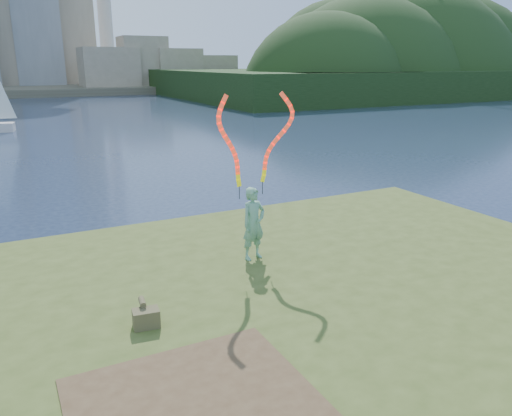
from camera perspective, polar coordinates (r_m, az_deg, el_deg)
ground at (r=10.73m, az=-1.45°, el=-12.56°), size 320.00×320.00×0.00m
grassy_knoll at (r=8.84m, az=5.32°, el=-16.99°), size 20.00×18.00×0.80m
dirt_patch at (r=7.10m, az=-6.63°, el=-21.81°), size 3.20×3.00×0.02m
far_shore at (r=103.66m, az=-25.51°, el=12.25°), size 320.00×40.00×1.20m
wooded_hill at (r=93.57m, az=16.13°, el=12.63°), size 78.00×50.00×63.00m
woman_with_ribbons at (r=11.24m, az=-0.36°, el=0.95°), size 2.03×0.62×4.07m
canvas_bag at (r=8.96m, az=-12.47°, el=-12.07°), size 0.48×0.54×0.43m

